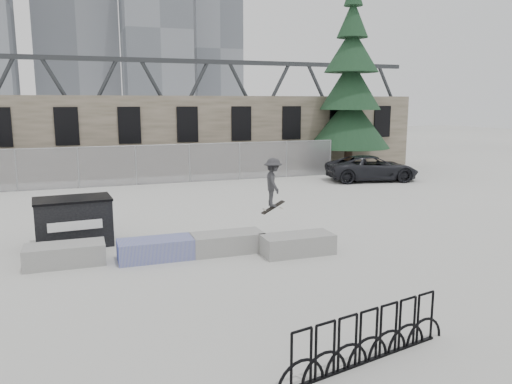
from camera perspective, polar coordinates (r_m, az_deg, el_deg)
ground at (r=13.99m, az=-7.92°, el=-7.20°), size 120.00×120.00×0.00m
stone_wall at (r=29.51m, az=-14.44°, el=6.24°), size 36.00×2.58×4.50m
chainlink_fence at (r=25.92m, az=-13.57°, el=3.05°), size 22.06×0.06×2.02m
planter_far_left at (r=13.92m, az=-20.99°, el=-6.60°), size 2.00×0.90×0.55m
planter_center_left at (r=13.73m, az=-11.36°, el=-6.34°), size 2.00×0.90×0.55m
planter_center_right at (r=14.11m, az=-3.31°, el=-5.69°), size 2.00×0.90×0.55m
planter_offset at (r=13.97m, az=4.75°, el=-5.87°), size 2.00×0.90×0.55m
dumpster at (r=15.60m, az=-20.12°, el=-3.18°), size 2.25×1.47×1.42m
bike_rack at (r=8.58m, az=12.73°, el=-15.87°), size 3.52×0.81×0.90m
spruce_tree at (r=31.18m, az=10.74°, el=11.08°), size 4.94×4.94×11.50m
skyline_towers at (r=108.20m, az=-19.42°, el=18.59°), size 58.00×28.00×48.00m
truss_bridge at (r=69.25m, az=-9.11°, el=10.15°), size 70.00×3.00×9.80m
suv at (r=27.39m, az=13.11°, el=2.68°), size 5.18×3.12×1.35m
skateboarder at (r=15.19m, az=1.97°, el=1.09°), size 0.76×1.04×1.70m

